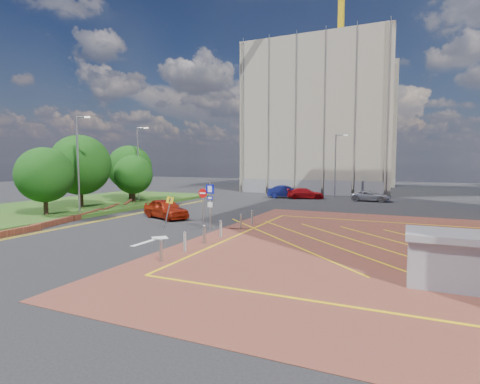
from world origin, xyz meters
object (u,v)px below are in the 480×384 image
Objects in this scene: lamp_back at (336,163)px; cycle_shelter at (467,264)px; lamp_left_far at (138,161)px; car_red_back at (305,193)px; car_red_left at (166,209)px; tree_c at (133,175)px; tree_d at (130,168)px; car_silver_back at (371,196)px; car_blue_back at (286,192)px; warning_sign at (168,208)px; lamp_left_near at (79,160)px; tree_b at (80,165)px; sign_cluster at (207,201)px; tree_a at (45,175)px.

cycle_shelter is (10.47, -33.37, -3.48)m from lamp_back.
lamp_left_far is 1.78× the size of car_red_back.
car_red_left is 1.02× the size of car_red_back.
tree_d is at bearing 135.00° from tree_c.
car_red_back is (15.55, 12.06, -4.01)m from lamp_left_far.
car_silver_back is (7.58, 0.15, -0.05)m from car_red_back.
lamp_back reaches higher than car_blue_back.
car_red_left is 0.97× the size of car_blue_back.
warning_sign is 0.50× the size of car_red_back.
lamp_left_near is at bearing 135.19° from car_blue_back.
tree_b is 10.93m from car_red_left.
sign_cluster is at bearing -14.26° from tree_b.
tree_c is at bearing 151.28° from cycle_shelter.
warning_sign is 0.49× the size of car_red_left.
lamp_left_near reaches higher than lamp_back.
tree_c is 1.03× the size of car_blue_back.
tree_a is at bearing -87.99° from lamp_left_far.
tree_a is at bearing -73.30° from tree_b.
tree_a reaches higher than car_red_back.
car_red_back is at bearing 37.79° from lamp_left_far.
lamp_left_far is 1.69× the size of car_blue_back.
tree_b reaches higher than car_red_back.
car_red_back is at bearing 58.43° from lamp_left_near.
car_red_back is at bearing 32.09° from tree_d.
lamp_back is 35.15m from cycle_shelter.
warning_sign is (11.86, -0.03, -2.07)m from tree_a.
warning_sign is at bearing 162.25° from cycle_shelter.
lamp_back is 7.55m from car_blue_back.
tree_b is at bearing -130.41° from lamp_back.
cycle_shelter is at bearing -24.02° from sign_cluster.
car_red_back is at bearing 114.51° from cycle_shelter.
car_red_back is (0.84, 23.07, -1.30)m from sign_cluster.
lamp_left_far reaches higher than tree_a.
tree_c reaches higher than car_red_back.
lamp_left_far is (-2.00, 10.00, 0.00)m from lamp_left_near.
cycle_shelter is at bearing -17.75° from warning_sign.
tree_b is 24.04m from car_blue_back.
lamp_left_far is (2.08, -1.00, 0.79)m from tree_d.
sign_cluster is (14.72, -11.02, -2.71)m from lamp_left_far.
car_red_back is at bearing 93.13° from car_silver_back.
tree_d is 0.76× the size of lamp_back.
tree_c is 8.20m from lamp_left_near.
car_silver_back is at bearing 46.42° from lamp_left_near.
lamp_left_far is 1.00× the size of lamp_back.
tree_b is 25.55m from car_red_back.
car_blue_back is at bearing 53.35° from tree_b.
lamp_left_near reaches higher than cycle_shelter.
lamp_back reaches higher than tree_b.
lamp_back is at bearing 77.48° from warning_sign.
tree_c is 2.18× the size of warning_sign.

